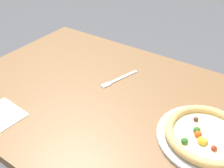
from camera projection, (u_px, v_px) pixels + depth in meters
The scene contains 4 objects.
dining_table at pixel (119, 120), 1.07m from camera, with size 1.40×0.87×0.75m.
pizza_near at pixel (206, 135), 0.84m from camera, with size 0.32×0.32×0.04m.
paper_napkin at pixel (0, 116), 0.94m from camera, with size 0.16×0.14×0.00m, color white.
fork at pixel (118, 79), 1.14m from camera, with size 0.08×0.20×0.00m.
Camera 1 is at (0.41, -0.67, 1.40)m, focal length 40.82 mm.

